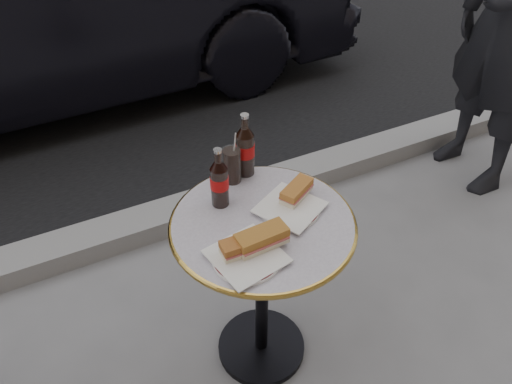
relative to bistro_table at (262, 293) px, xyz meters
name	(u,v)px	position (x,y,z in m)	size (l,w,h in m)	color
ground	(261,348)	(0.00, 0.00, -0.37)	(80.00, 80.00, 0.00)	slate
curb	(186,212)	(0.00, 0.90, -0.32)	(40.00, 0.20, 0.12)	gray
bistro_table	(262,293)	(0.00, 0.00, 0.00)	(0.62, 0.62, 0.73)	#BAB2C4
plate_left	(247,258)	(-0.12, -0.13, 0.37)	(0.21, 0.21, 0.01)	white
plate_right	(290,209)	(0.11, 0.01, 0.37)	(0.20, 0.20, 0.01)	silver
sandwich_left_a	(243,246)	(-0.12, -0.11, 0.40)	(0.14, 0.06, 0.05)	#A25D29
sandwich_left_b	(262,239)	(-0.06, -0.11, 0.41)	(0.16, 0.08, 0.06)	#AB6D2B
sandwich_right	(297,192)	(0.15, 0.05, 0.40)	(0.14, 0.06, 0.05)	#AE692C
cola_bottle_left	(219,177)	(-0.09, 0.14, 0.48)	(0.06, 0.06, 0.22)	black
cola_bottle_right	(245,145)	(0.06, 0.26, 0.49)	(0.07, 0.07, 0.25)	black
cola_glass	(232,165)	(0.00, 0.24, 0.43)	(0.07, 0.07, 0.13)	black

